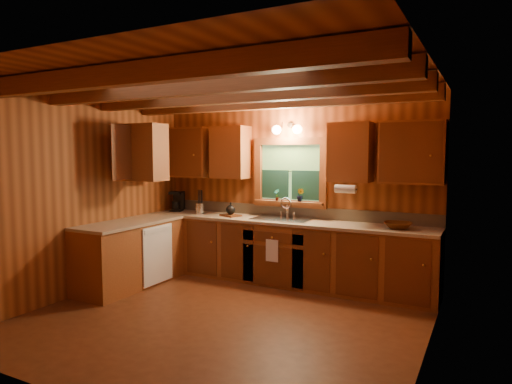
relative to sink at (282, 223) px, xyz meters
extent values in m
plane|color=#562A14|center=(0.00, -1.60, -0.86)|extent=(4.20, 4.20, 0.00)
plane|color=brown|center=(0.00, -1.60, 1.74)|extent=(4.20, 4.20, 0.00)
plane|color=brown|center=(0.00, 0.30, 0.44)|extent=(4.20, 0.00, 4.20)
plane|color=brown|center=(0.00, -3.50, 0.44)|extent=(4.20, 0.00, 4.20)
plane|color=brown|center=(-2.10, -1.60, 0.44)|extent=(0.00, 3.80, 3.80)
plane|color=brown|center=(2.10, -1.60, 0.44)|extent=(0.00, 3.80, 3.80)
cube|color=brown|center=(0.00, -2.80, 1.63)|extent=(4.20, 0.14, 0.18)
cube|color=brown|center=(0.00, -2.00, 1.63)|extent=(4.20, 0.14, 0.18)
cube|color=brown|center=(0.00, -1.20, 1.63)|extent=(4.20, 0.14, 0.18)
cube|color=brown|center=(0.00, -0.40, 1.63)|extent=(4.20, 0.14, 0.18)
cube|color=brown|center=(0.00, -0.01, -0.43)|extent=(4.20, 0.62, 0.86)
cube|color=brown|center=(-1.79, -1.12, -0.43)|extent=(0.62, 1.60, 0.86)
cube|color=tan|center=(0.00, -0.01, 0.02)|extent=(4.20, 0.66, 0.04)
cube|color=tan|center=(-1.78, -1.12, 0.02)|extent=(0.64, 1.60, 0.04)
cube|color=#9E886A|center=(0.00, 0.28, 0.12)|extent=(4.20, 0.02, 0.16)
cube|color=white|center=(-1.47, -0.92, -0.43)|extent=(0.02, 0.60, 0.80)
cube|color=brown|center=(-1.70, 0.13, 0.98)|extent=(0.78, 0.34, 0.78)
cube|color=brown|center=(-0.92, 0.13, 0.98)|extent=(0.55, 0.34, 0.78)
cube|color=brown|center=(0.92, 0.13, 0.98)|extent=(0.55, 0.34, 0.78)
cube|color=brown|center=(1.70, 0.13, 0.98)|extent=(0.78, 0.34, 0.78)
cube|color=brown|center=(-1.93, -0.92, 0.98)|extent=(0.34, 1.10, 0.78)
cube|color=brown|center=(0.00, 0.26, 1.14)|extent=(1.12, 0.08, 0.10)
cube|color=brown|center=(0.00, 0.26, 0.24)|extent=(1.12, 0.08, 0.10)
cube|color=brown|center=(-0.51, 0.26, 0.69)|extent=(0.10, 0.08, 0.80)
cube|color=brown|center=(0.51, 0.26, 0.69)|extent=(0.10, 0.08, 0.80)
cube|color=#528236|center=(0.00, 0.29, 0.69)|extent=(0.92, 0.01, 0.80)
cube|color=#11322B|center=(-0.24, 0.27, 0.52)|extent=(0.42, 0.02, 0.42)
cube|color=#11322B|center=(0.24, 0.27, 0.52)|extent=(0.42, 0.02, 0.42)
cylinder|color=black|center=(0.00, 0.27, 0.71)|extent=(0.92, 0.01, 0.01)
cube|color=brown|center=(0.00, 0.22, 0.26)|extent=(1.06, 0.14, 0.04)
cylinder|color=black|center=(0.00, 0.26, 1.37)|extent=(0.08, 0.03, 0.08)
cylinder|color=black|center=(-0.10, 0.20, 1.37)|extent=(0.09, 0.17, 0.08)
cylinder|color=black|center=(0.10, 0.20, 1.37)|extent=(0.09, 0.17, 0.08)
sphere|color=#FFE0A5|center=(-0.16, 0.14, 1.30)|extent=(0.13, 0.13, 0.13)
sphere|color=#FFE0A5|center=(0.16, 0.14, 1.30)|extent=(0.13, 0.13, 0.13)
cylinder|color=white|center=(0.92, -0.07, 0.51)|extent=(0.27, 0.11, 0.11)
cube|color=white|center=(0.00, -0.34, -0.34)|extent=(0.18, 0.01, 0.30)
cube|color=silver|center=(0.00, 0.00, 0.05)|extent=(0.82, 0.48, 0.02)
cube|color=#262628|center=(-0.19, 0.00, -0.02)|extent=(0.34, 0.40, 0.14)
cube|color=#262628|center=(0.19, 0.00, -0.02)|extent=(0.34, 0.40, 0.14)
cylinder|color=silver|center=(0.00, 0.18, 0.15)|extent=(0.04, 0.04, 0.22)
torus|color=silver|center=(0.00, 0.12, 0.26)|extent=(0.16, 0.02, 0.16)
cube|color=black|center=(-1.89, 0.05, 0.06)|extent=(0.18, 0.22, 0.03)
cube|color=black|center=(-1.89, 0.12, 0.21)|extent=(0.18, 0.08, 0.30)
cube|color=black|center=(-1.89, 0.03, 0.34)|extent=(0.18, 0.20, 0.04)
cylinder|color=black|center=(-1.89, 0.02, 0.14)|extent=(0.11, 0.11, 0.13)
cylinder|color=silver|center=(-1.37, -0.04, 0.13)|extent=(0.13, 0.13, 0.16)
cylinder|color=black|center=(-1.39, -0.05, 0.29)|extent=(0.03, 0.04, 0.24)
cylinder|color=black|center=(-1.37, -0.04, 0.29)|extent=(0.01, 0.01, 0.24)
cylinder|color=black|center=(-1.36, -0.03, 0.29)|extent=(0.03, 0.04, 0.24)
cylinder|color=black|center=(-1.34, -0.02, 0.29)|extent=(0.05, 0.06, 0.24)
cube|color=#5B2B13|center=(-0.82, -0.05, 0.06)|extent=(0.34, 0.29, 0.03)
sphere|color=black|center=(-0.82, -0.05, 0.14)|extent=(0.14, 0.14, 0.14)
cylinder|color=black|center=(-0.82, -0.05, 0.23)|extent=(0.02, 0.02, 0.04)
imported|color=#48230C|center=(1.58, -0.05, 0.09)|extent=(0.38, 0.38, 0.08)
imported|color=#5B2B13|center=(-0.17, 0.18, 0.37)|extent=(0.10, 0.09, 0.17)
imported|color=#5B2B13|center=(0.18, 0.22, 0.38)|extent=(0.12, 0.10, 0.19)
camera|label=1|loc=(2.56, -5.71, 0.98)|focal=31.49mm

